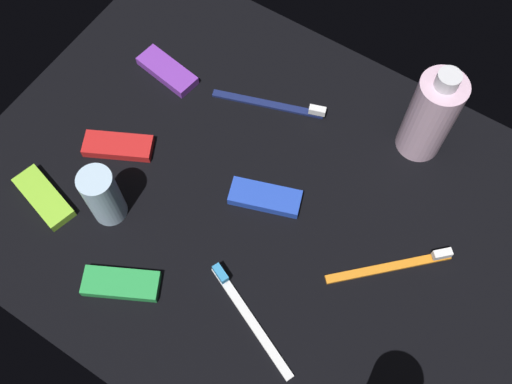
{
  "coord_description": "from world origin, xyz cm",
  "views": [
    {
      "loc": [
        19.49,
        -30.15,
        78.5
      ],
      "look_at": [
        0.0,
        0.0,
        3.0
      ],
      "focal_mm": 41.26,
      "sensor_mm": 36.0,
      "label": 1
    }
  ],
  "objects_px": {
    "deodorant_stick": "(103,196)",
    "snack_bar_blue": "(265,197)",
    "toothbrush_white": "(247,313)",
    "snack_bar_purple": "(167,71)",
    "toothbrush_orange": "(397,265)",
    "snack_bar_green": "(121,284)",
    "bodywash_bottle": "(431,115)",
    "snack_bar_red": "(118,146)",
    "snack_bar_lime": "(44,197)",
    "toothbrush_navy": "(275,104)"
  },
  "relations": [
    {
      "from": "toothbrush_white",
      "to": "snack_bar_purple",
      "type": "height_order",
      "value": "toothbrush_white"
    },
    {
      "from": "toothbrush_white",
      "to": "snack_bar_red",
      "type": "height_order",
      "value": "toothbrush_white"
    },
    {
      "from": "snack_bar_red",
      "to": "snack_bar_lime",
      "type": "xyz_separation_m",
      "value": [
        -0.04,
        -0.13,
        0.0
      ]
    },
    {
      "from": "deodorant_stick",
      "to": "toothbrush_orange",
      "type": "xyz_separation_m",
      "value": [
        0.39,
        0.15,
        -0.05
      ]
    },
    {
      "from": "snack_bar_lime",
      "to": "snack_bar_green",
      "type": "distance_m",
      "value": 0.18
    },
    {
      "from": "toothbrush_navy",
      "to": "snack_bar_green",
      "type": "bearing_deg",
      "value": -93.23
    },
    {
      "from": "bodywash_bottle",
      "to": "snack_bar_blue",
      "type": "xyz_separation_m",
      "value": [
        -0.15,
        -0.21,
        -0.07
      ]
    },
    {
      "from": "bodywash_bottle",
      "to": "snack_bar_red",
      "type": "height_order",
      "value": "bodywash_bottle"
    },
    {
      "from": "toothbrush_white",
      "to": "snack_bar_blue",
      "type": "distance_m",
      "value": 0.17
    },
    {
      "from": "toothbrush_navy",
      "to": "snack_bar_purple",
      "type": "relative_size",
      "value": 1.67
    },
    {
      "from": "bodywash_bottle",
      "to": "toothbrush_navy",
      "type": "bearing_deg",
      "value": -164.2
    },
    {
      "from": "toothbrush_orange",
      "to": "snack_bar_green",
      "type": "height_order",
      "value": "toothbrush_orange"
    },
    {
      "from": "snack_bar_lime",
      "to": "snack_bar_green",
      "type": "bearing_deg",
      "value": 1.72
    },
    {
      "from": "toothbrush_orange",
      "to": "snack_bar_lime",
      "type": "height_order",
      "value": "toothbrush_orange"
    },
    {
      "from": "toothbrush_white",
      "to": "snack_bar_purple",
      "type": "bearing_deg",
      "value": 141.2
    },
    {
      "from": "deodorant_stick",
      "to": "snack_bar_blue",
      "type": "xyz_separation_m",
      "value": [
        0.18,
        0.14,
        -0.04
      ]
    },
    {
      "from": "toothbrush_navy",
      "to": "toothbrush_white",
      "type": "relative_size",
      "value": 1.02
    },
    {
      "from": "toothbrush_white",
      "to": "snack_bar_red",
      "type": "relative_size",
      "value": 1.64
    },
    {
      "from": "snack_bar_blue",
      "to": "snack_bar_lime",
      "type": "xyz_separation_m",
      "value": [
        -0.27,
        -0.18,
        0.0
      ]
    },
    {
      "from": "toothbrush_white",
      "to": "snack_bar_green",
      "type": "distance_m",
      "value": 0.18
    },
    {
      "from": "snack_bar_red",
      "to": "snack_bar_blue",
      "type": "xyz_separation_m",
      "value": [
        0.23,
        0.05,
        0.0
      ]
    },
    {
      "from": "toothbrush_white",
      "to": "toothbrush_orange",
      "type": "relative_size",
      "value": 1.25
    },
    {
      "from": "bodywash_bottle",
      "to": "toothbrush_orange",
      "type": "relative_size",
      "value": 1.26
    },
    {
      "from": "bodywash_bottle",
      "to": "snack_bar_red",
      "type": "xyz_separation_m",
      "value": [
        -0.38,
        -0.26,
        -0.07
      ]
    },
    {
      "from": "deodorant_stick",
      "to": "toothbrush_navy",
      "type": "height_order",
      "value": "deodorant_stick"
    },
    {
      "from": "toothbrush_orange",
      "to": "snack_bar_purple",
      "type": "height_order",
      "value": "toothbrush_orange"
    },
    {
      "from": "toothbrush_orange",
      "to": "snack_bar_green",
      "type": "xyz_separation_m",
      "value": [
        -0.3,
        -0.23,
        0.0
      ]
    },
    {
      "from": "snack_bar_green",
      "to": "toothbrush_white",
      "type": "bearing_deg",
      "value": -8.06
    },
    {
      "from": "toothbrush_navy",
      "to": "bodywash_bottle",
      "type": "bearing_deg",
      "value": 15.8
    },
    {
      "from": "snack_bar_lime",
      "to": "snack_bar_red",
      "type": "bearing_deg",
      "value": 88.4
    },
    {
      "from": "toothbrush_navy",
      "to": "snack_bar_red",
      "type": "height_order",
      "value": "toothbrush_navy"
    },
    {
      "from": "snack_bar_purple",
      "to": "deodorant_stick",
      "type": "bearing_deg",
      "value": -63.73
    },
    {
      "from": "toothbrush_white",
      "to": "snack_bar_red",
      "type": "xyz_separation_m",
      "value": [
        -0.31,
        0.11,
        0.0
      ]
    },
    {
      "from": "toothbrush_orange",
      "to": "snack_bar_purple",
      "type": "bearing_deg",
      "value": 168.72
    },
    {
      "from": "toothbrush_navy",
      "to": "snack_bar_green",
      "type": "distance_m",
      "value": 0.36
    },
    {
      "from": "deodorant_stick",
      "to": "toothbrush_orange",
      "type": "height_order",
      "value": "deodorant_stick"
    },
    {
      "from": "toothbrush_navy",
      "to": "snack_bar_blue",
      "type": "distance_m",
      "value": 0.16
    },
    {
      "from": "snack_bar_lime",
      "to": "toothbrush_white",
      "type": "bearing_deg",
      "value": 17.81
    },
    {
      "from": "snack_bar_blue",
      "to": "toothbrush_white",
      "type": "bearing_deg",
      "value": -85.29
    },
    {
      "from": "toothbrush_navy",
      "to": "toothbrush_white",
      "type": "distance_m",
      "value": 0.34
    },
    {
      "from": "toothbrush_white",
      "to": "snack_bar_purple",
      "type": "relative_size",
      "value": 1.64
    },
    {
      "from": "toothbrush_white",
      "to": "snack_bar_lime",
      "type": "bearing_deg",
      "value": -176.95
    },
    {
      "from": "bodywash_bottle",
      "to": "toothbrush_orange",
      "type": "height_order",
      "value": "bodywash_bottle"
    },
    {
      "from": "snack_bar_green",
      "to": "snack_bar_red",
      "type": "bearing_deg",
      "value": 102.07
    },
    {
      "from": "toothbrush_orange",
      "to": "snack_bar_blue",
      "type": "relative_size",
      "value": 1.31
    },
    {
      "from": "bodywash_bottle",
      "to": "toothbrush_orange",
      "type": "distance_m",
      "value": 0.22
    },
    {
      "from": "toothbrush_white",
      "to": "deodorant_stick",
      "type": "bearing_deg",
      "value": 175.39
    },
    {
      "from": "snack_bar_blue",
      "to": "snack_bar_purple",
      "type": "xyz_separation_m",
      "value": [
        -0.26,
        0.11,
        0.0
      ]
    },
    {
      "from": "snack_bar_blue",
      "to": "snack_bar_lime",
      "type": "height_order",
      "value": "same"
    },
    {
      "from": "bodywash_bottle",
      "to": "toothbrush_white",
      "type": "height_order",
      "value": "bodywash_bottle"
    }
  ]
}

